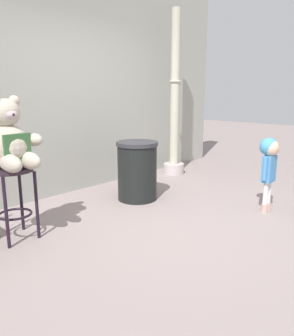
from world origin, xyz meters
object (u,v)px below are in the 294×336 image
object	(u,v)px
bar_stool_with_teddy	(13,188)
lamppost	(175,112)
teddy_bear	(10,142)
trash_bin	(137,171)
child_walking	(269,159)

from	to	relation	value
bar_stool_with_teddy	lamppost	xyz separation A→B (m)	(3.21, 0.52, 0.55)
teddy_bear	trash_bin	world-z (taller)	teddy_bear
bar_stool_with_teddy	child_walking	xyz separation A→B (m)	(2.42, -1.50, 0.13)
trash_bin	lamppost	bearing A→B (deg)	19.90
child_walking	trash_bin	distance (m)	1.66
teddy_bear	trash_bin	xyz separation A→B (m)	(1.72, 0.02, -0.57)
child_walking	lamppost	distance (m)	2.21
trash_bin	lamppost	xyz separation A→B (m)	(1.49, 0.54, 0.68)
teddy_bear	lamppost	distance (m)	3.26
bar_stool_with_teddy	teddy_bear	xyz separation A→B (m)	(0.00, -0.03, 0.45)
child_walking	lamppost	bearing A→B (deg)	27.76
lamppost	bar_stool_with_teddy	bearing A→B (deg)	-170.72
bar_stool_with_teddy	lamppost	bearing A→B (deg)	9.28
child_walking	trash_bin	bearing A→B (deg)	74.28
bar_stool_with_teddy	teddy_bear	distance (m)	0.45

